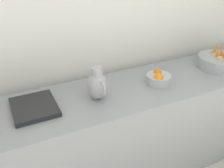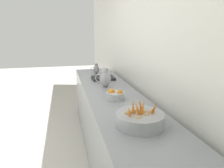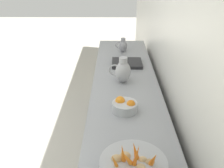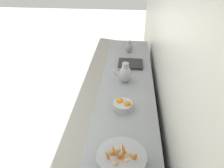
{
  "view_description": "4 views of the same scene",
  "coord_description": "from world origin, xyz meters",
  "views": [
    {
      "loc": [
        0.04,
        -0.87,
        1.92
      ],
      "look_at": [
        -1.35,
        -0.2,
        1.07
      ],
      "focal_mm": 41.89,
      "sensor_mm": 36.0,
      "label": 1
    },
    {
      "loc": [
        -0.96,
        2.34,
        1.59
      ],
      "look_at": [
        -1.49,
        0.17,
        1.03
      ],
      "focal_mm": 32.7,
      "sensor_mm": 36.0,
      "label": 2
    },
    {
      "loc": [
        -1.41,
        2.03,
        1.97
      ],
      "look_at": [
        -1.39,
        0.15,
        1.05
      ],
      "focal_mm": 40.98,
      "sensor_mm": 36.0,
      "label": 3
    },
    {
      "loc": [
        -1.54,
        2.06,
        2.29
      ],
      "look_at": [
        -1.35,
        -0.02,
        0.98
      ],
      "focal_mm": 35.11,
      "sensor_mm": 36.0,
      "label": 4
    }
  ],
  "objects": [
    {
      "name": "counter_sink_basin",
      "position": [
        -1.55,
        -0.7,
        0.9
      ],
      "size": [
        0.34,
        0.3,
        0.04
      ],
      "primitive_type": "cube",
      "color": "#232326",
      "rests_on": "prep_counter"
    },
    {
      "name": "prep_counter",
      "position": [
        -1.52,
        -0.04,
        0.44
      ],
      "size": [
        0.64,
        3.22,
        0.89
      ],
      "primitive_type": "cube",
      "color": "gray",
      "rests_on": "ground_plane"
    },
    {
      "name": "orange_bowl",
      "position": [
        -1.49,
        0.29,
        0.93
      ],
      "size": [
        0.2,
        0.2,
        0.11
      ],
      "color": "#ADAFB5",
      "rests_on": "prep_counter"
    },
    {
      "name": "metal_pitcher_tall",
      "position": [
        -1.49,
        -0.25,
        1.0
      ],
      "size": [
        0.21,
        0.15,
        0.25
      ],
      "color": "#A3A3A8",
      "rests_on": "prep_counter"
    },
    {
      "name": "vegetable_colander",
      "position": [
        -1.51,
        0.97,
        0.94
      ],
      "size": [
        0.37,
        0.37,
        0.23
      ],
      "color": "#9EA0A5",
      "rests_on": "prep_counter"
    }
  ]
}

